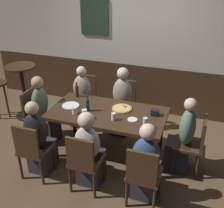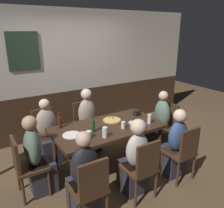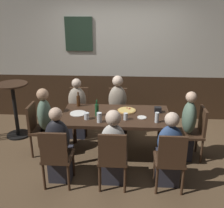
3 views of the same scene
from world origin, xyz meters
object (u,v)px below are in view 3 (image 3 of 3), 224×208
chair_head_west (39,126)px  person_mid_near (113,152)px  person_head_east (185,131)px  highball_clear (99,118)px  chair_right_near (170,159)px  person_left_far (77,112)px  beer_glass_tall (126,117)px  tumbler_short (157,118)px  chair_mid_near (113,157)px  chair_head_east (195,130)px  chair_left_near (56,155)px  pint_glass_stout (87,116)px  person_left_near (59,150)px  person_mid_far (117,111)px  plate_white_large (78,113)px  chair_left_far (79,108)px  chair_mid_far (118,109)px  person_head_west (48,127)px  side_bar_table (15,106)px  plate_white_small (142,117)px  dining_table (116,119)px  pizza (127,110)px  beer_bottle_brown (78,101)px  person_right_near (168,154)px  beer_bottle_green (97,110)px

chair_head_west → person_mid_near: person_mid_near is taller
chair_head_west → person_mid_near: size_ratio=0.79×
person_head_east → highball_clear: size_ratio=7.50×
chair_right_near → person_left_far: person_left_far is taller
beer_glass_tall → tumbler_short: 0.47m
chair_mid_near → person_head_east: (1.12, 0.87, -0.02)m
chair_head_east → person_left_far: 2.17m
chair_left_near → tumbler_short: (1.39, 0.61, 0.31)m
pint_glass_stout → person_left_near: bearing=-122.8°
chair_mid_near → chair_head_east: bearing=34.2°
tumbler_short → person_mid_far: bearing=122.9°
chair_left_near → plate_white_large: size_ratio=3.30×
person_left_far → chair_left_far: bearing=90.0°
chair_head_east → person_mid_far: size_ratio=0.74×
chair_mid_far → person_head_west: size_ratio=0.76×
chair_mid_far → beer_glass_tall: 1.11m
chair_head_east → side_bar_table: (-3.20, 0.60, 0.12)m
chair_mid_near → tumbler_short: tumbler_short is taller
person_head_east → tumbler_short: 0.65m
plate_white_small → side_bar_table: size_ratio=0.13×
dining_table → chair_head_west: 1.29m
pint_glass_stout → person_mid_near: bearing=-48.8°
chair_left_near → pizza: chair_left_near is taller
chair_left_far → side_bar_table: size_ratio=0.84×
person_left_near → plate_white_large: bearing=77.8°
person_head_east → person_mid_far: (-1.12, 0.71, 0.02)m
chair_head_east → highball_clear: 1.58m
person_head_west → person_left_near: bearing=-63.2°
dining_table → plate_white_small: (0.41, -0.10, 0.09)m
beer_bottle_brown → plate_white_large: size_ratio=0.95×
plate_white_large → plate_white_small: bearing=-5.8°
chair_head_west → side_bar_table: 0.88m
person_right_near → chair_mid_far: bearing=115.8°
person_left_far → beer_bottle_green: (0.47, -0.77, 0.38)m
chair_head_east → person_left_far: person_left_far is taller
chair_right_near → person_mid_near: bearing=168.0°
chair_right_near → highball_clear: bearing=150.4°
beer_glass_tall → plate_white_large: size_ratio=0.41×
chair_head_west → chair_mid_far: 1.55m
chair_left_near → chair_head_east: size_ratio=1.00×
chair_head_east → chair_mid_far: 1.55m
chair_left_near → beer_glass_tall: 1.18m
chair_head_east → person_mid_near: 1.47m
chair_left_far → beer_bottle_green: bearing=-63.4°
plate_white_large → side_bar_table: size_ratio=0.25×
person_head_west → person_right_near: (1.88, -0.71, -0.02)m
person_left_far → person_mid_near: person_mid_near is taller
chair_head_west → person_right_near: size_ratio=0.79×
chair_mid_near → person_left_near: person_left_near is taller
person_head_west → highball_clear: 0.99m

